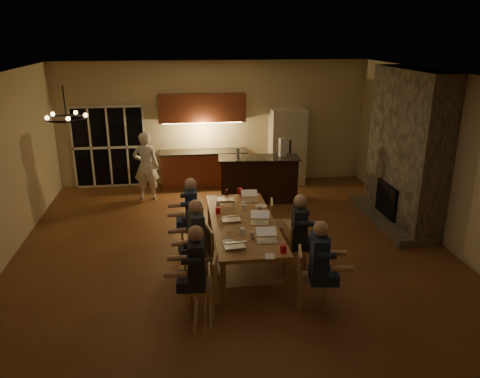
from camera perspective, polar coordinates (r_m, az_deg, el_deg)
name	(u,v)px	position (r m, az deg, el deg)	size (l,w,h in m)	color
floor	(235,257)	(8.58, -0.63, -8.24)	(9.00, 9.00, 0.00)	brown
back_wall	(213,123)	(12.36, -3.25, 8.01)	(8.00, 0.04, 3.20)	#C0B587
right_wall	(454,164)	(9.34, 24.64, 2.81)	(0.04, 9.00, 3.20)	#C0B587
ceiling	(234,75)	(7.68, -0.72, 13.73)	(8.00, 9.00, 0.04)	white
french_doors	(109,147)	(12.52, -15.65, 4.90)	(1.86, 0.08, 2.10)	black
fireplace	(406,149)	(10.19, 19.63, 4.65)	(0.58, 2.50, 3.20)	#72685A
kitchenette	(203,141)	(12.11, -4.52, 5.82)	(2.24, 0.68, 2.40)	brown
refrigerator	(287,147)	(12.42, 5.74, 5.16)	(0.90, 0.68, 2.00)	beige
dining_table	(243,241)	(8.28, 0.37, -6.38)	(1.10, 2.86, 0.75)	#A47A41
bar_island	(259,179)	(11.15, 2.28, 1.21)	(1.89, 0.68, 1.08)	black
chair_left_near	(201,285)	(6.83, -4.75, -11.62)	(0.44, 0.44, 0.89)	tan
chair_left_mid	(198,255)	(7.68, -5.16, -7.99)	(0.44, 0.44, 0.89)	tan
chair_left_far	(192,226)	(8.76, -5.91, -4.55)	(0.44, 0.44, 0.89)	tan
chair_right_near	(313,279)	(7.05, 8.86, -10.76)	(0.44, 0.44, 0.89)	tan
chair_right_mid	(298,247)	(7.96, 7.10, -7.06)	(0.44, 0.44, 0.89)	tan
chair_right_far	(282,224)	(8.86, 5.14, -4.23)	(0.44, 0.44, 0.89)	tan
person_left_near	(197,271)	(6.68, -5.28, -9.95)	(0.60, 0.60, 1.38)	#22232C
person_right_near	(319,266)	(6.89, 9.58, -9.22)	(0.60, 0.60, 1.38)	#1D2C48
person_left_mid	(196,240)	(7.61, -5.33, -6.21)	(0.60, 0.60, 1.38)	#33383D
person_right_mid	(299,234)	(7.86, 7.20, -5.43)	(0.60, 0.60, 1.38)	#22232C
person_left_far	(191,214)	(8.67, -5.94, -3.03)	(0.60, 0.60, 1.38)	#1D2C48
standing_person	(146,166)	(11.39, -11.38, 2.75)	(0.60, 0.40, 1.66)	white
chandelier	(66,118)	(6.89, -20.42, 8.06)	(0.55, 0.55, 0.03)	black
laptop_a	(235,240)	(7.17, -0.67, -6.24)	(0.32, 0.28, 0.23)	silver
laptop_b	(267,235)	(7.35, 3.33, -5.60)	(0.32, 0.28, 0.23)	silver
laptop_c	(231,214)	(8.14, -1.08, -3.10)	(0.32, 0.28, 0.23)	silver
laptop_d	(260,217)	(8.02, 2.47, -3.47)	(0.32, 0.28, 0.23)	silver
laptop_e	(226,194)	(9.12, -1.75, -0.67)	(0.32, 0.28, 0.23)	silver
laptop_f	(250,195)	(9.06, 1.23, -0.79)	(0.32, 0.28, 0.23)	silver
mug_front	(243,231)	(7.63, 0.31, -5.15)	(0.08, 0.08, 0.10)	white
mug_mid	(244,207)	(8.64, 0.47, -2.22)	(0.07, 0.07, 0.10)	white
mug_back	(218,204)	(8.82, -2.65, -1.80)	(0.09, 0.09, 0.10)	white
redcup_near	(283,249)	(7.04, 5.31, -7.30)	(0.09, 0.09, 0.12)	#B70C15
redcup_mid	(218,210)	(8.47, -2.71, -2.61)	(0.08, 0.08, 0.12)	#B70C15
redcup_far	(240,191)	(9.47, -0.01, -0.27)	(0.10, 0.10, 0.12)	#B70C15
can_silver	(252,236)	(7.44, 1.48, -5.71)	(0.07, 0.07, 0.12)	#B2B2B7
can_cola	(227,192)	(9.40, -1.60, -0.40)	(0.06, 0.06, 0.12)	#3F0F0C
can_right	(260,210)	(8.46, 2.46, -2.62)	(0.06, 0.06, 0.12)	#B2B2B7
plate_near	(267,233)	(7.69, 3.29, -5.32)	(0.25, 0.25, 0.02)	white
plate_left	(229,242)	(7.34, -1.38, -6.51)	(0.22, 0.22, 0.02)	white
plate_far	(261,206)	(8.81, 2.57, -2.11)	(0.23, 0.23, 0.02)	white
notepad	(270,256)	(6.93, 3.67, -8.20)	(0.14, 0.19, 0.01)	white
bar_bottle	(238,153)	(10.90, -0.25, 4.44)	(0.08, 0.08, 0.24)	#99999E
bar_blender	(282,147)	(11.06, 5.19, 5.08)	(0.14, 0.14, 0.44)	silver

